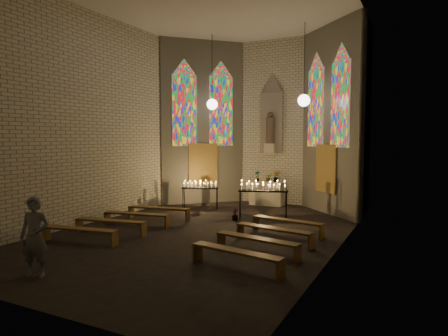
{
  "coord_description": "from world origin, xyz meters",
  "views": [
    {
      "loc": [
        5.89,
        -10.32,
        2.85
      ],
      "look_at": [
        0.01,
        1.38,
        1.85
      ],
      "focal_mm": 32.0,
      "sensor_mm": 36.0,
      "label": 1
    }
  ],
  "objects_px": {
    "aisle_flower_pot": "(235,214)",
    "votive_stand_right": "(263,188)",
    "altar": "(267,193)",
    "votive_stand_left": "(200,186)",
    "visitor": "(35,237)"
  },
  "relations": [
    {
      "from": "aisle_flower_pot",
      "to": "votive_stand_right",
      "type": "height_order",
      "value": "votive_stand_right"
    },
    {
      "from": "aisle_flower_pot",
      "to": "visitor",
      "type": "xyz_separation_m",
      "value": [
        -1.32,
        -6.85,
        0.62
      ]
    },
    {
      "from": "aisle_flower_pot",
      "to": "altar",
      "type": "bearing_deg",
      "value": 92.32
    },
    {
      "from": "aisle_flower_pot",
      "to": "votive_stand_right",
      "type": "bearing_deg",
      "value": 43.52
    },
    {
      "from": "votive_stand_right",
      "to": "votive_stand_left",
      "type": "bearing_deg",
      "value": 144.99
    },
    {
      "from": "altar",
      "to": "votive_stand_left",
      "type": "height_order",
      "value": "votive_stand_left"
    },
    {
      "from": "visitor",
      "to": "aisle_flower_pot",
      "type": "bearing_deg",
      "value": 55.85
    },
    {
      "from": "visitor",
      "to": "votive_stand_right",
      "type": "bearing_deg",
      "value": 51.45
    },
    {
      "from": "votive_stand_left",
      "to": "votive_stand_right",
      "type": "height_order",
      "value": "votive_stand_right"
    },
    {
      "from": "altar",
      "to": "votive_stand_right",
      "type": "relative_size",
      "value": 0.8
    },
    {
      "from": "aisle_flower_pot",
      "to": "visitor",
      "type": "height_order",
      "value": "visitor"
    },
    {
      "from": "aisle_flower_pot",
      "to": "visitor",
      "type": "distance_m",
      "value": 7.0
    },
    {
      "from": "votive_stand_left",
      "to": "votive_stand_right",
      "type": "relative_size",
      "value": 0.85
    },
    {
      "from": "visitor",
      "to": "altar",
      "type": "bearing_deg",
      "value": 60.24
    },
    {
      "from": "aisle_flower_pot",
      "to": "votive_stand_left",
      "type": "xyz_separation_m",
      "value": [
        -2.23,
        1.45,
        0.7
      ]
    }
  ]
}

